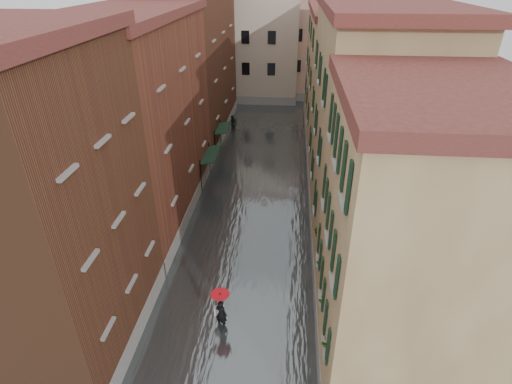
% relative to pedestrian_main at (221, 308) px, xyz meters
% --- Properties ---
extents(ground, '(120.00, 120.00, 0.00)m').
position_rel_pedestrian_main_xyz_m(ground, '(0.43, 0.95, -1.23)').
color(ground, '#58585A').
rests_on(ground, ground).
extents(floodwater, '(10.00, 60.00, 0.20)m').
position_rel_pedestrian_main_xyz_m(floodwater, '(0.43, 13.95, -1.13)').
color(floodwater, '#484F50').
rests_on(floodwater, ground).
extents(building_left_near, '(6.00, 8.00, 13.00)m').
position_rel_pedestrian_main_xyz_m(building_left_near, '(-6.57, -1.05, 5.27)').
color(building_left_near, brown).
rests_on(building_left_near, ground).
extents(building_left_mid, '(6.00, 14.00, 12.50)m').
position_rel_pedestrian_main_xyz_m(building_left_mid, '(-6.57, 9.95, 5.02)').
color(building_left_mid, brown).
rests_on(building_left_mid, ground).
extents(building_left_far, '(6.00, 16.00, 14.00)m').
position_rel_pedestrian_main_xyz_m(building_left_far, '(-6.57, 24.95, 5.77)').
color(building_left_far, brown).
rests_on(building_left_far, ground).
extents(building_right_near, '(6.00, 8.00, 11.50)m').
position_rel_pedestrian_main_xyz_m(building_right_near, '(7.43, -1.05, 4.52)').
color(building_right_near, '#98704E').
rests_on(building_right_near, ground).
extents(building_right_mid, '(6.00, 14.00, 13.00)m').
position_rel_pedestrian_main_xyz_m(building_right_mid, '(7.43, 9.95, 5.27)').
color(building_right_mid, tan).
rests_on(building_right_mid, ground).
extents(building_right_far, '(6.00, 16.00, 11.50)m').
position_rel_pedestrian_main_xyz_m(building_right_far, '(7.43, 24.95, 4.52)').
color(building_right_far, '#98704E').
rests_on(building_right_far, ground).
extents(building_end_cream, '(12.00, 9.00, 13.00)m').
position_rel_pedestrian_main_xyz_m(building_end_cream, '(-2.57, 38.95, 5.27)').
color(building_end_cream, '#BEAF97').
rests_on(building_end_cream, ground).
extents(building_end_pink, '(10.00, 9.00, 12.00)m').
position_rel_pedestrian_main_xyz_m(building_end_pink, '(6.43, 40.95, 4.77)').
color(building_end_pink, '#C8A68C').
rests_on(building_end_pink, ground).
extents(awning_near, '(1.09, 3.38, 2.80)m').
position_rel_pedestrian_main_xyz_m(awning_near, '(-3.06, 14.12, 1.25)').
color(awning_near, '#15301E').
rests_on(awning_near, ground).
extents(awning_far, '(1.09, 2.96, 2.80)m').
position_rel_pedestrian_main_xyz_m(awning_far, '(-3.06, 19.80, 1.24)').
color(awning_far, '#15301E').
rests_on(awning_far, ground).
extents(window_planters, '(0.59, 10.40, 0.84)m').
position_rel_pedestrian_main_xyz_m(window_planters, '(4.55, 1.26, 2.28)').
color(window_planters, '#9C4D33').
rests_on(window_planters, ground).
extents(pedestrian_main, '(0.90, 0.90, 2.06)m').
position_rel_pedestrian_main_xyz_m(pedestrian_main, '(0.00, 0.00, 0.00)').
color(pedestrian_main, black).
rests_on(pedestrian_main, ground).
extents(pedestrian_far, '(1.02, 0.93, 1.71)m').
position_rel_pedestrian_main_xyz_m(pedestrian_far, '(-2.97, 25.63, -0.37)').
color(pedestrian_far, black).
rests_on(pedestrian_far, ground).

